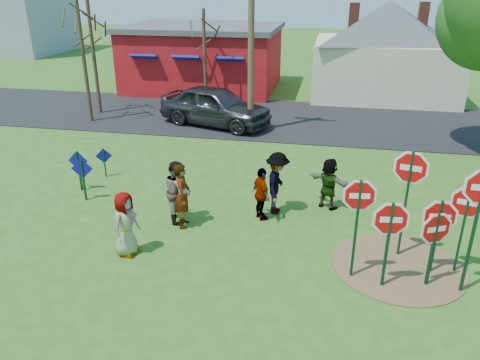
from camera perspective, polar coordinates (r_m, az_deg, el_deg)
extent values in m
plane|color=#255A19|center=(13.25, -1.53, -6.03)|extent=(120.00, 120.00, 0.00)
cube|color=black|center=(23.80, 4.53, 7.45)|extent=(120.00, 7.50, 0.04)
cylinder|color=brown|center=(12.28, 18.65, -9.88)|extent=(3.20, 3.20, 0.03)
cube|color=maroon|center=(30.71, -4.40, 14.45)|extent=(9.00, 7.00, 3.60)
cube|color=#4C4C51|center=(30.48, -4.52, 18.07)|extent=(9.40, 7.40, 0.30)
cube|color=navy|center=(28.05, -11.53, 14.47)|extent=(1.60, 0.78, 0.45)
cube|color=navy|center=(27.21, -6.49, 14.51)|extent=(1.60, 0.78, 0.45)
cube|color=navy|center=(26.58, -1.16, 14.44)|extent=(1.60, 0.78, 0.45)
cube|color=beige|center=(29.81, 17.03, 12.87)|extent=(8.00, 7.00, 3.20)
pyramid|color=#4C4C51|center=(29.43, 17.94, 20.14)|extent=(9.40, 9.40, 2.20)
cube|color=brown|center=(28.34, 13.71, 18.86)|extent=(0.55, 0.55, 1.40)
cube|color=brown|center=(30.72, 21.45, 18.28)|extent=(0.55, 0.55, 1.40)
cube|color=#8C939E|center=(51.41, -26.84, 18.19)|extent=(10.00, 8.00, 8.00)
cube|color=#0E361D|center=(10.93, 17.50, -7.66)|extent=(0.07, 0.08, 2.12)
cylinder|color=white|center=(10.62, 17.92, -4.59)|extent=(1.08, 0.15, 1.09)
cylinder|color=#C40909|center=(10.62, 17.92, -4.59)|extent=(0.94, 0.14, 0.94)
cube|color=white|center=(10.62, 17.92, -4.59)|extent=(0.48, 0.07, 0.14)
cube|color=#0E361D|center=(12.12, 19.49, -2.95)|extent=(0.07, 0.09, 2.80)
cylinder|color=white|center=(11.74, 20.13, 1.41)|extent=(1.09, 0.28, 1.11)
cylinder|color=#C40909|center=(11.74, 20.13, 1.41)|extent=(0.94, 0.25, 0.96)
cube|color=white|center=(11.74, 20.13, 1.41)|extent=(0.48, 0.12, 0.14)
cylinder|color=gold|center=(11.74, 20.13, 1.41)|extent=(1.08, 0.27, 1.11)
cube|color=#0E361D|center=(11.21, 26.52, -5.88)|extent=(0.06, 0.07, 2.96)
cube|color=#0E361D|center=(12.07, 25.45, -5.60)|extent=(0.07, 0.08, 2.23)
cylinder|color=white|center=(11.76, 26.06, -2.47)|extent=(1.02, 0.27, 1.05)
cylinder|color=#C40909|center=(11.76, 26.06, -2.47)|extent=(0.88, 0.24, 0.90)
cube|color=white|center=(11.76, 26.06, -2.47)|extent=(0.45, 0.12, 0.13)
cylinder|color=gold|center=(11.76, 26.06, -2.47)|extent=(1.02, 0.27, 1.05)
cube|color=#0E361D|center=(11.36, 22.36, -7.95)|extent=(0.08, 0.09, 1.85)
cylinder|color=white|center=(11.10, 22.79, -5.51)|extent=(0.94, 0.46, 1.03)
cylinder|color=#C40909|center=(11.10, 22.79, -5.51)|extent=(0.81, 0.40, 0.89)
cube|color=white|center=(11.10, 22.79, -5.51)|extent=(0.41, 0.20, 0.13)
cube|color=#0E361D|center=(11.88, 22.76, -6.49)|extent=(0.06, 0.07, 1.89)
cylinder|color=white|center=(11.63, 23.18, -4.10)|extent=(1.07, 0.07, 1.07)
cylinder|color=#C40909|center=(11.63, 23.18, -4.10)|extent=(0.93, 0.07, 0.93)
cube|color=white|center=(11.63, 23.18, -4.10)|extent=(0.47, 0.03, 0.13)
cylinder|color=gold|center=(11.63, 23.18, -4.10)|extent=(1.07, 0.07, 1.07)
cube|color=#0E361D|center=(10.99, 13.93, -5.96)|extent=(0.06, 0.07, 2.48)
cylinder|color=white|center=(10.60, 14.37, -1.86)|extent=(1.02, 0.14, 1.03)
cylinder|color=#C40909|center=(10.60, 14.37, -1.86)|extent=(0.88, 0.12, 0.89)
cube|color=white|center=(10.60, 14.37, -1.86)|extent=(0.45, 0.06, 0.13)
cube|color=#0E361D|center=(15.46, -18.54, 0.05)|extent=(0.06, 0.07, 1.40)
cube|color=navy|center=(15.33, -18.71, 1.34)|extent=(0.68, 0.13, 0.68)
cube|color=#0E361D|center=(16.24, -18.98, 1.04)|extent=(0.05, 0.07, 1.37)
cube|color=navy|center=(16.11, -19.15, 2.23)|extent=(0.68, 0.03, 0.68)
cube|color=#0E361D|center=(17.17, -16.18, 2.03)|extent=(0.06, 0.07, 1.06)
cube|color=navy|center=(17.08, -16.27, 2.85)|extent=(0.53, 0.22, 0.56)
imported|color=#44479B|center=(12.09, -13.79, -5.21)|extent=(0.72, 0.93, 1.70)
imported|color=#287A67|center=(13.12, -7.02, -1.90)|extent=(0.57, 0.76, 1.88)
imported|color=brown|center=(13.49, -7.65, -1.35)|extent=(0.99, 1.09, 1.82)
imported|color=#36363B|center=(13.82, 4.54, -0.40)|extent=(0.75, 1.25, 1.89)
imported|color=#4D315F|center=(13.46, 2.62, -1.73)|extent=(0.84, 0.99, 1.60)
imported|color=#214E34|center=(14.37, 10.79, -0.43)|extent=(1.53, 1.14, 1.61)
imported|color=#333238|center=(22.45, -3.04, 9.01)|extent=(5.82, 3.74, 1.84)
cylinder|color=#4C3823|center=(20.76, 1.37, 17.28)|extent=(0.27, 0.27, 8.63)
cylinder|color=#382819|center=(25.36, -17.36, 13.95)|extent=(0.18, 0.18, 5.63)
cylinder|color=#382819|center=(26.08, -4.32, 14.55)|extent=(0.18, 0.18, 5.10)
cylinder|color=#382819|center=(23.85, -18.54, 14.07)|extent=(0.18, 0.18, 6.28)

